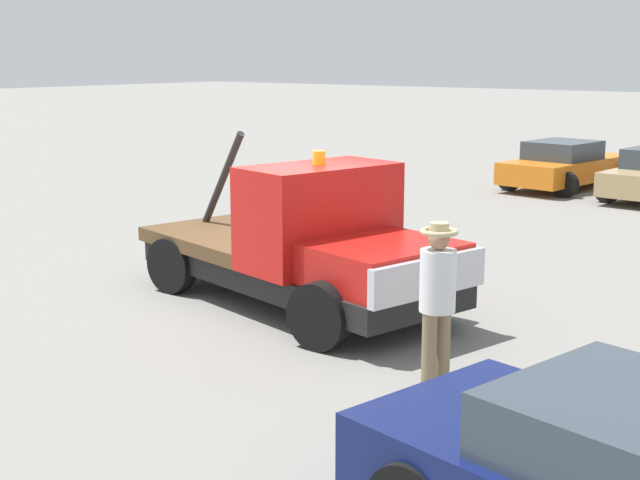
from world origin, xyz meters
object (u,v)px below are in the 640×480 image
at_px(person_near_truck, 438,291).
at_px(parked_car_orange, 565,165).
at_px(tow_truck, 308,248).
at_px(traffic_cone, 266,237).

height_order(person_near_truck, parked_car_orange, person_near_truck).
bearing_deg(tow_truck, person_near_truck, -14.54).
bearing_deg(parked_car_orange, person_near_truck, -155.78).
height_order(person_near_truck, traffic_cone, person_near_truck).
relative_size(tow_truck, traffic_cone, 10.60).
distance_m(parked_car_orange, traffic_cone, 11.29).
xyz_separation_m(tow_truck, traffic_cone, (-3.16, 2.65, -0.67)).
bearing_deg(parked_car_orange, traffic_cone, 179.80).
xyz_separation_m(person_near_truck, traffic_cone, (-6.25, 4.22, -0.86)).
relative_size(tow_truck, parked_car_orange, 1.26).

